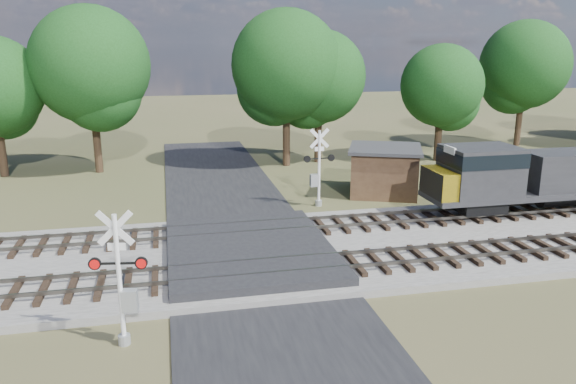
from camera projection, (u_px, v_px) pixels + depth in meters
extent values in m
plane|color=#414927|center=(251.00, 262.00, 24.21)|extent=(160.00, 160.00, 0.00)
cube|color=gray|center=(457.00, 238.00, 26.71)|extent=(140.00, 10.00, 0.30)
cube|color=black|center=(251.00, 261.00, 24.20)|extent=(7.00, 60.00, 0.08)
cube|color=#262628|center=(249.00, 251.00, 24.60)|extent=(7.00, 9.00, 0.62)
cube|color=black|center=(307.00, 267.00, 22.64)|extent=(44.00, 2.60, 0.18)
cube|color=#514C45|center=(496.00, 254.00, 23.57)|extent=(140.00, 0.08, 0.15)
cube|color=#514C45|center=(478.00, 242.00, 24.93)|extent=(140.00, 0.08, 0.15)
cube|color=black|center=(282.00, 228.00, 27.36)|extent=(44.00, 2.60, 0.18)
cube|color=#514C45|center=(440.00, 219.00, 28.29)|extent=(140.00, 0.08, 0.15)
cube|color=#514C45|center=(427.00, 211.00, 29.65)|extent=(140.00, 0.08, 0.15)
cylinder|color=silver|center=(120.00, 281.00, 17.05)|extent=(0.15, 0.15, 4.27)
cylinder|color=#96999B|center=(124.00, 340.00, 17.56)|extent=(0.38, 0.38, 0.32)
cube|color=silver|center=(115.00, 228.00, 16.60)|extent=(1.11, 0.23, 1.12)
cube|color=silver|center=(115.00, 228.00, 16.60)|extent=(1.11, 0.23, 1.12)
cube|color=silver|center=(117.00, 247.00, 16.76)|extent=(0.53, 0.12, 0.23)
cube|color=black|center=(118.00, 263.00, 16.89)|extent=(1.69, 0.35, 0.06)
cylinder|color=red|center=(95.00, 264.00, 16.86)|extent=(0.40, 0.17, 0.38)
cylinder|color=red|center=(141.00, 263.00, 16.93)|extent=(0.40, 0.17, 0.38)
cube|color=#96999B|center=(130.00, 300.00, 17.22)|extent=(0.53, 0.40, 0.69)
cylinder|color=silver|center=(319.00, 169.00, 31.92)|extent=(0.15, 0.15, 4.39)
cylinder|color=#96999B|center=(319.00, 203.00, 32.44)|extent=(0.39, 0.39, 0.33)
cube|color=silver|center=(320.00, 138.00, 31.46)|extent=(1.15, 0.09, 1.15)
cube|color=silver|center=(320.00, 138.00, 31.46)|extent=(1.15, 0.09, 1.15)
cube|color=silver|center=(319.00, 149.00, 31.62)|extent=(0.55, 0.06, 0.24)
cube|color=black|center=(319.00, 158.00, 31.76)|extent=(1.76, 0.14, 0.07)
cylinder|color=red|center=(331.00, 158.00, 31.94)|extent=(0.40, 0.13, 0.39)
cylinder|color=red|center=(307.00, 159.00, 31.58)|extent=(0.40, 0.13, 0.39)
cube|color=#96999B|center=(314.00, 180.00, 32.02)|extent=(0.51, 0.35, 0.71)
cube|color=#3E291A|center=(384.00, 172.00, 34.77)|extent=(5.12, 5.12, 2.75)
cube|color=#2F2F32|center=(385.00, 149.00, 34.39)|extent=(5.63, 5.63, 0.20)
cylinder|color=black|center=(1.00, 142.00, 39.04)|extent=(0.56, 0.56, 4.85)
cylinder|color=black|center=(96.00, 132.00, 40.17)|extent=(0.56, 0.56, 5.87)
sphere|color=#133912|center=(90.00, 65.00, 38.95)|extent=(8.21, 8.21, 8.21)
cylinder|color=black|center=(286.00, 128.00, 42.42)|extent=(0.56, 0.56, 5.81)
sphere|color=#133912|center=(286.00, 65.00, 41.22)|extent=(8.14, 8.14, 8.14)
cylinder|color=black|center=(318.00, 130.00, 43.82)|extent=(0.56, 0.56, 5.10)
sphere|color=#133912|center=(319.00, 77.00, 42.77)|extent=(7.13, 7.13, 7.13)
cylinder|color=black|center=(439.00, 132.00, 44.38)|extent=(0.56, 0.56, 4.56)
sphere|color=#133912|center=(442.00, 85.00, 43.44)|extent=(6.38, 6.38, 6.38)
cylinder|color=black|center=(519.00, 115.00, 50.77)|extent=(0.56, 0.56, 5.57)
sphere|color=#133912|center=(525.00, 65.00, 49.62)|extent=(7.79, 7.79, 7.79)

